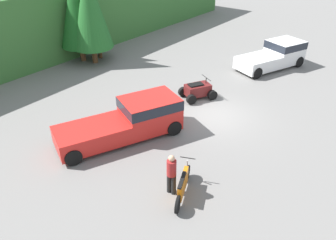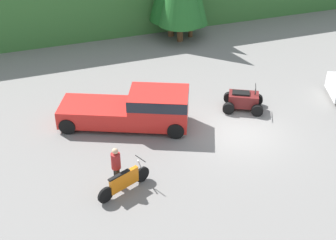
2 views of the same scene
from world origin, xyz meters
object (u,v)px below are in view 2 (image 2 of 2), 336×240
at_px(pickup_truck_red, 137,108).
at_px(quad_atv, 243,100).
at_px(dirt_bike, 124,181).
at_px(rider_person, 116,166).

distance_m(pickup_truck_red, quad_atv, 5.39).
height_order(dirt_bike, quad_atv, quad_atv).
relative_size(pickup_truck_red, rider_person, 3.51).
bearing_deg(rider_person, dirt_bike, -71.54).
relative_size(dirt_bike, quad_atv, 0.97).
height_order(dirt_bike, rider_person, rider_person).
bearing_deg(quad_atv, rider_person, -125.41).
bearing_deg(quad_atv, pickup_truck_red, -155.12).
xyz_separation_m(pickup_truck_red, rider_person, (-2.02, -3.96, 0.02)).
relative_size(dirt_bike, rider_person, 1.28).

